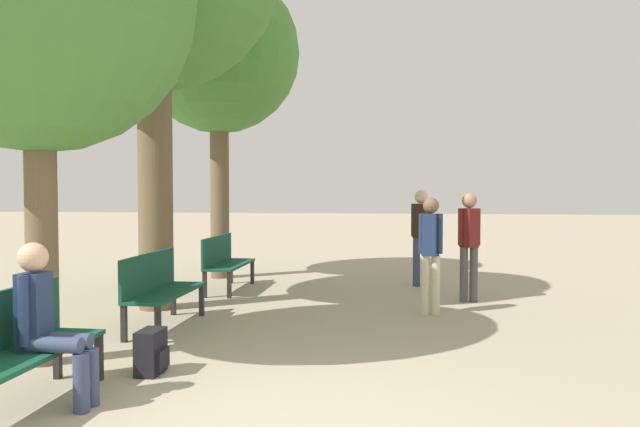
% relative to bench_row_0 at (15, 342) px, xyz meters
% --- Properties ---
extents(bench_row_0, '(0.49, 1.63, 0.93)m').
position_rel_bench_row_0_xyz_m(bench_row_0, '(0.00, 0.00, 0.00)').
color(bench_row_0, '#144733').
rests_on(bench_row_0, ground_plane).
extents(bench_row_1, '(0.49, 1.63, 0.93)m').
position_rel_bench_row_0_xyz_m(bench_row_1, '(0.00, 2.92, 0.00)').
color(bench_row_1, '#144733').
rests_on(bench_row_1, ground_plane).
extents(bench_row_2, '(0.49, 1.63, 0.93)m').
position_rel_bench_row_0_xyz_m(bench_row_2, '(0.00, 5.84, 0.00)').
color(bench_row_2, '#144733').
rests_on(bench_row_2, ground_plane).
extents(tree_row_2, '(3.14, 3.14, 5.97)m').
position_rel_bench_row_0_xyz_m(tree_row_2, '(-0.51, 7.30, 3.82)').
color(tree_row_2, brown).
rests_on(tree_row_2, ground_plane).
extents(person_seated, '(0.62, 0.35, 1.32)m').
position_rel_bench_row_0_xyz_m(person_seated, '(0.24, 0.06, 0.16)').
color(person_seated, '#384260').
rests_on(person_seated, ground_plane).
extents(backpack, '(0.24, 0.35, 0.42)m').
position_rel_bench_row_0_xyz_m(backpack, '(0.70, 1.03, -0.33)').
color(backpack, black).
rests_on(backpack, ground_plane).
extents(pedestrian_near, '(0.33, 0.27, 1.63)m').
position_rel_bench_row_0_xyz_m(pedestrian_near, '(3.42, 4.19, 0.40)').
color(pedestrian_near, beige).
rests_on(pedestrian_near, ground_plane).
extents(pedestrian_mid, '(0.35, 0.29, 1.72)m').
position_rel_bench_row_0_xyz_m(pedestrian_mid, '(3.36, 6.71, 0.45)').
color(pedestrian_mid, '#384260').
rests_on(pedestrian_mid, ground_plane).
extents(pedestrian_far, '(0.34, 0.30, 1.68)m').
position_rel_bench_row_0_xyz_m(pedestrian_far, '(4.05, 5.25, 0.43)').
color(pedestrian_far, '#4C4C4C').
rests_on(pedestrian_far, ground_plane).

